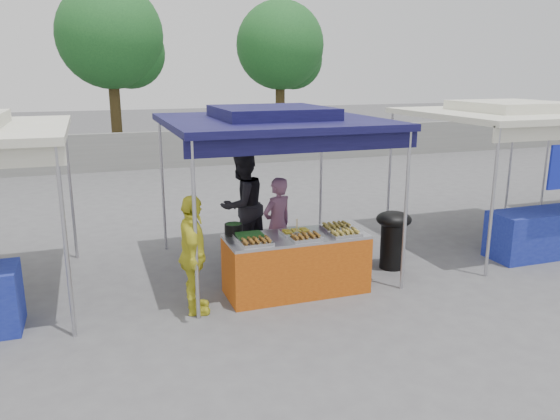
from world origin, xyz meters
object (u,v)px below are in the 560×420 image
object	(u,v)px
helper_man	(243,205)
wok_burner	(393,235)
vendor_table	(296,264)
customer_person	(193,255)
cooking_pot	(234,229)
vendor_woman	(277,225)

from	to	relation	value
helper_man	wok_burner	bearing A→B (deg)	120.45
vendor_table	customer_person	bearing A→B (deg)	-172.43
vendor_table	wok_burner	distance (m)	1.87
wok_burner	customer_person	xyz separation A→B (m)	(-3.32, -0.61, 0.23)
wok_burner	customer_person	world-z (taller)	customer_person
customer_person	vendor_table	bearing A→B (deg)	-73.95
vendor_table	customer_person	xyz separation A→B (m)	(-1.50, -0.20, 0.37)
cooking_pot	helper_man	world-z (taller)	helper_man
vendor_table	customer_person	world-z (taller)	customer_person
vendor_table	vendor_woman	size ratio (longest dim) A/B	1.32
wok_burner	cooking_pot	bearing A→B (deg)	173.98
vendor_woman	helper_man	size ratio (longest dim) A/B	0.83
wok_burner	vendor_woman	xyz separation A→B (m)	(-1.79, 0.49, 0.20)
vendor_woman	helper_man	world-z (taller)	helper_man
wok_burner	helper_man	size ratio (longest dim) A/B	0.52
wok_burner	customer_person	size ratio (longest dim) A/B	0.60
vendor_table	customer_person	distance (m)	1.56
wok_burner	vendor_woman	size ratio (longest dim) A/B	0.63
cooking_pot	helper_man	size ratio (longest dim) A/B	0.14
cooking_pot	wok_burner	distance (m)	2.66
wok_burner	vendor_woman	world-z (taller)	vendor_woman
customer_person	wok_burner	bearing A→B (deg)	-71.02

